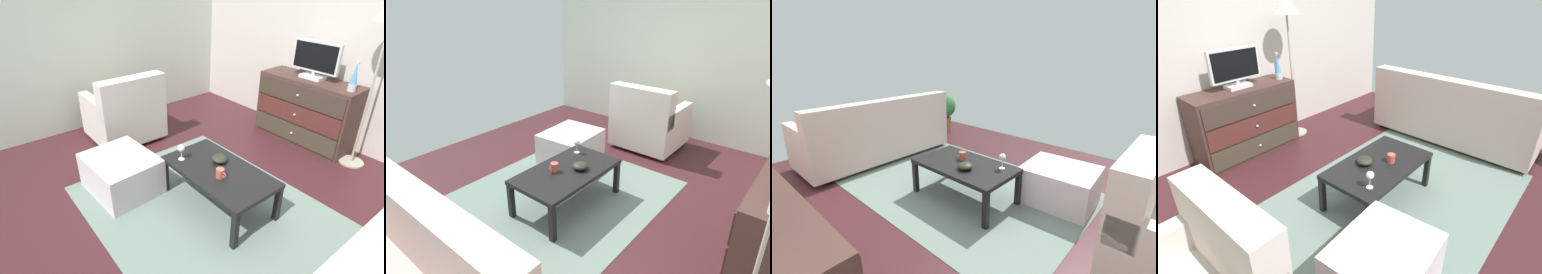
# 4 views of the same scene
# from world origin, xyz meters

# --- Properties ---
(ground_plane) EXTENTS (5.38, 4.59, 0.05)m
(ground_plane) POSITION_xyz_m (0.00, 0.00, -0.03)
(ground_plane) COLOR #3C1A1F
(wall_accent_rear) EXTENTS (5.38, 0.12, 2.62)m
(wall_accent_rear) POSITION_xyz_m (0.00, 2.06, 1.31)
(wall_accent_rear) COLOR beige
(wall_accent_rear) RESTS_ON ground_plane
(area_rug) EXTENTS (2.60, 1.90, 0.01)m
(area_rug) POSITION_xyz_m (0.20, -0.20, 0.00)
(area_rug) COLOR slate
(area_rug) RESTS_ON ground_plane
(dresser) EXTENTS (1.25, 0.49, 0.84)m
(dresser) POSITION_xyz_m (-0.22, 1.75, 0.42)
(dresser) COLOR #422B25
(dresser) RESTS_ON ground_plane
(tv) EXTENTS (0.60, 0.18, 0.45)m
(tv) POSITION_xyz_m (-0.23, 1.77, 1.07)
(tv) COLOR silver
(tv) RESTS_ON dresser
(lava_lamp) EXTENTS (0.09, 0.09, 0.33)m
(lava_lamp) POSITION_xyz_m (0.30, 1.70, 0.98)
(lava_lamp) COLOR #B7B7BC
(lava_lamp) RESTS_ON dresser
(coffee_table) EXTENTS (1.04, 0.60, 0.40)m
(coffee_table) POSITION_xyz_m (0.07, -0.05, 0.35)
(coffee_table) COLOR black
(coffee_table) RESTS_ON ground_plane
(wine_glass) EXTENTS (0.07, 0.07, 0.16)m
(wine_glass) POSITION_xyz_m (-0.28, -0.22, 0.51)
(wine_glass) COLOR silver
(wine_glass) RESTS_ON coffee_table
(mug) EXTENTS (0.11, 0.08, 0.08)m
(mug) POSITION_xyz_m (0.17, -0.12, 0.44)
(mug) COLOR #AF5141
(mug) RESTS_ON coffee_table
(bowl_decorative) EXTENTS (0.15, 0.15, 0.07)m
(bowl_decorative) POSITION_xyz_m (-0.02, 0.05, 0.43)
(bowl_decorative) COLOR black
(bowl_decorative) RESTS_ON coffee_table
(couch_large) EXTENTS (0.85, 2.09, 0.89)m
(couch_large) POSITION_xyz_m (1.78, -0.05, 0.35)
(couch_large) COLOR #332319
(couch_large) RESTS_ON ground_plane
(ottoman) EXTENTS (0.74, 0.64, 0.39)m
(ottoman) POSITION_xyz_m (-0.71, -0.66, 0.19)
(ottoman) COLOR silver
(ottoman) RESTS_ON ground_plane
(standing_lamp) EXTENTS (0.32, 0.32, 1.78)m
(standing_lamp) POSITION_xyz_m (0.51, 1.70, 1.52)
(standing_lamp) COLOR #A59E8C
(standing_lamp) RESTS_ON ground_plane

